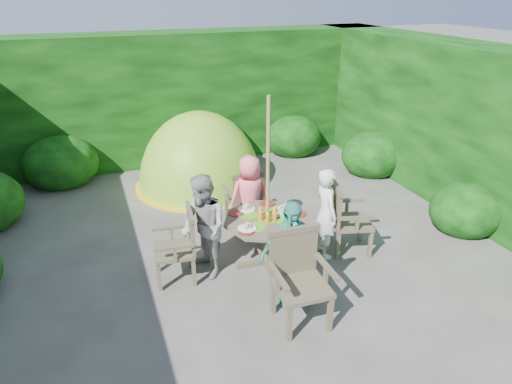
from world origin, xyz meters
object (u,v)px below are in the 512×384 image
object	(u,v)px
child_front	(290,253)
child_back	(250,196)
parasol_pole	(268,186)
child_left	(204,227)
child_right	(326,213)
garden_chair_left	(180,245)
garden_chair_right	(345,217)
garden_chair_front	(299,276)
garden_chair_back	(245,197)
patio_table	(267,226)
dome_tent	(202,184)

from	to	relation	value
child_front	child_back	bearing A→B (deg)	81.02
parasol_pole	child_back	bearing A→B (deg)	85.85
child_left	child_right	bearing A→B (deg)	73.37
child_back	garden_chair_left	bearing A→B (deg)	32.80
garden_chair_right	parasol_pole	bearing A→B (deg)	102.98
garden_chair_front	child_left	size ratio (longest dim) A/B	0.75
child_back	garden_chair_front	bearing A→B (deg)	86.61
garden_chair_back	child_left	bearing A→B (deg)	47.06
patio_table	garden_chair_front	bearing A→B (deg)	-94.52
garden_chair_right	garden_chair_back	size ratio (longest dim) A/B	1.10
garden_chair_left	garden_chair_back	xyz separation A→B (m)	(1.19, 1.02, -0.01)
garden_chair_front	child_front	bearing A→B (deg)	87.21
garden_chair_back	child_right	xyz separation A→B (m)	(0.71, -1.16, 0.16)
garden_chair_left	child_back	distance (m)	1.37
garden_chair_front	dome_tent	size ratio (longest dim) A/B	0.37
patio_table	child_right	size ratio (longest dim) A/B	0.98
parasol_pole	child_left	size ratio (longest dim) A/B	1.67
garden_chair_right	child_right	bearing A→B (deg)	105.40
garden_chair_right	garden_chair_front	distance (m)	1.56
child_left	garden_chair_back	bearing A→B (deg)	127.16
parasol_pole	patio_table	bearing A→B (deg)	8.65
patio_table	garden_chair_back	bearing A→B (deg)	85.59
child_right	child_back	world-z (taller)	child_right
garden_chair_left	garden_chair_front	bearing A→B (deg)	47.55
garden_chair_right	child_front	xyz separation A→B (m)	(-1.15, -0.74, 0.13)
child_back	patio_table	bearing A→B (deg)	86.98
parasol_pole	child_front	xyz separation A→B (m)	(-0.06, -0.80, -0.47)
garden_chair_left	child_left	bearing A→B (deg)	92.91
parasol_pole	child_right	world-z (taller)	parasol_pole
garden_chair_back	child_left	xyz separation A→B (m)	(-0.89, -1.04, 0.20)
garden_chair_front	garden_chair_left	bearing A→B (deg)	133.09
parasol_pole	child_back	distance (m)	0.94
garden_chair_left	child_right	world-z (taller)	child_right
garden_chair_front	garden_chair_back	bearing A→B (deg)	87.54
garden_chair_right	dome_tent	world-z (taller)	dome_tent
child_right	garden_chair_front	bearing A→B (deg)	143.52
patio_table	garden_chair_right	world-z (taller)	garden_chair_right
garden_chair_back	garden_chair_front	size ratio (longest dim) A/B	0.87
garden_chair_front	child_front	size ratio (longest dim) A/B	0.78
parasol_pole	garden_chair_back	size ratio (longest dim) A/B	2.58
garden_chair_left	garden_chair_front	xyz separation A→B (m)	(1.02, -1.17, 0.06)
patio_table	child_right	distance (m)	0.80
garden_chair_back	garden_chair_front	world-z (taller)	garden_chair_front
garden_chair_right	child_left	xyz separation A→B (m)	(-1.89, 0.12, 0.16)
garden_chair_back	child_front	size ratio (longest dim) A/B	0.68
child_front	parasol_pole	bearing A→B (deg)	81.02
garden_chair_left	child_front	size ratio (longest dim) A/B	0.70
garden_chair_front	dome_tent	bearing A→B (deg)	93.05
child_back	child_front	bearing A→B (deg)	86.71
garden_chair_right	child_right	distance (m)	0.32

